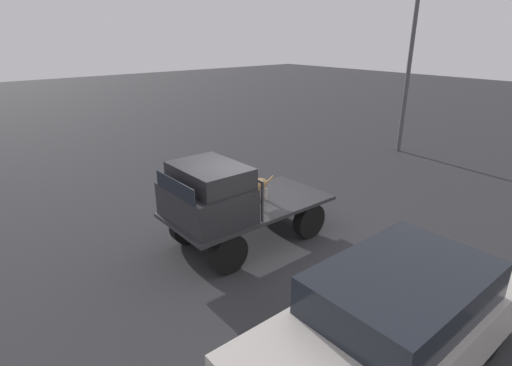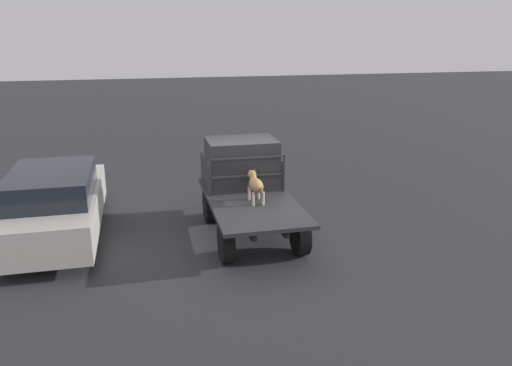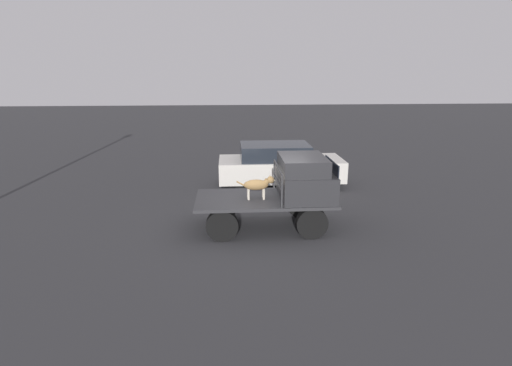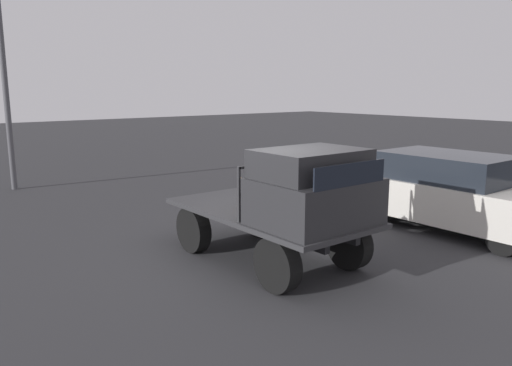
% 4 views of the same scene
% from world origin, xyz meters
% --- Properties ---
extents(ground_plane, '(80.00, 80.00, 0.00)m').
position_xyz_m(ground_plane, '(0.00, 0.00, 0.00)').
color(ground_plane, '#2D2D30').
extents(flatbed_truck, '(3.70, 1.85, 0.88)m').
position_xyz_m(flatbed_truck, '(0.00, 0.00, 0.62)').
color(flatbed_truck, black).
rests_on(flatbed_truck, ground).
extents(truck_cab, '(1.39, 1.73, 1.12)m').
position_xyz_m(truck_cab, '(1.08, 0.00, 1.41)').
color(truck_cab, '#28282B').
rests_on(truck_cab, flatbed_truck).
extents(truck_headboard, '(0.04, 1.73, 0.86)m').
position_xyz_m(truck_headboard, '(0.34, 0.00, 1.44)').
color(truck_headboard, '#2D2D30').
rests_on(truck_headboard, flatbed_truck).
extents(dog, '(1.04, 0.28, 0.64)m').
position_xyz_m(dog, '(-0.18, -0.06, 1.26)').
color(dog, beige).
rests_on(dog, flatbed_truck).
extents(parked_sedan, '(4.57, 1.85, 1.57)m').
position_xyz_m(parked_sedan, '(0.92, 4.18, 0.79)').
color(parked_sedan, black).
rests_on(parked_sedan, ground).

